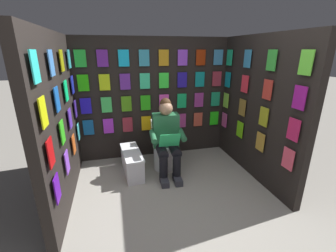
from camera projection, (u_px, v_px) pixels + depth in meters
ground_plane at (190, 232)px, 2.46m from camera, size 30.00×30.00×0.00m
display_wall_back at (154, 99)px, 4.02m from camera, size 2.74×0.14×2.09m
display_wall_left at (257, 109)px, 3.36m from camera, size 0.14×2.01×2.09m
display_wall_right at (59, 122)px, 2.75m from camera, size 0.14×2.01×2.09m
toilet at (164, 148)px, 3.77m from camera, size 0.41×0.56×0.77m
person_reading at (167, 138)px, 3.47m from camera, size 0.54×0.70×1.19m
comic_longbox_near at (132, 162)px, 3.58m from camera, size 0.32×0.78×0.38m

